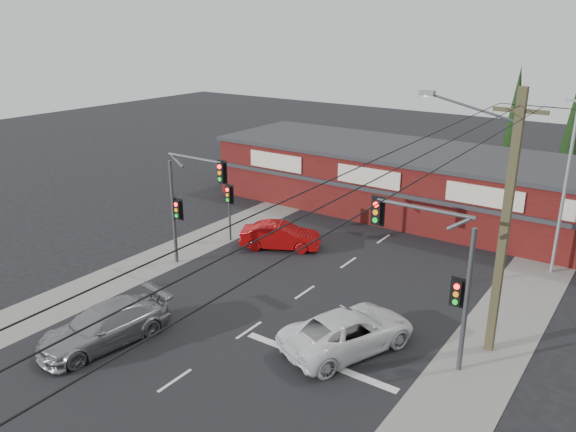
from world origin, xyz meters
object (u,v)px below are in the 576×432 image
Objects in this scene: shop_building at (409,180)px; red_sedan at (281,236)px; silver_suv at (104,326)px; utility_pole at (502,217)px; white_suv at (348,331)px.

red_sedan is at bearing -107.02° from shop_building.
utility_pole reaches higher than silver_suv.
silver_suv is 0.19× the size of shop_building.
red_sedan is 10.82m from shop_building.
shop_building is (3.05, 22.21, 1.37)m from silver_suv.
silver_suv is 11.96m from red_sedan.
white_suv is at bearing -156.62° from red_sedan.
red_sedan is 0.16× the size of shop_building.
utility_pole is (9.36, -14.00, 3.26)m from shop_building.
shop_building is at bearing -43.68° from red_sedan.
utility_pole reaches higher than shop_building.
red_sedan is 13.86m from utility_pole.
red_sedan is (-0.09, 11.96, -0.04)m from silver_suv.
utility_pole is (12.41, 8.21, 4.63)m from silver_suv.
white_suv is at bearing -145.10° from utility_pole.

